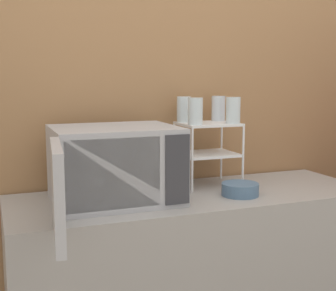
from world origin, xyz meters
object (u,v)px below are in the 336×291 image
at_px(glass_front_right, 233,110).
at_px(microwave, 113,165).
at_px(dish_rack, 208,140).
at_px(bowl, 240,190).
at_px(glass_front_left, 195,111).
at_px(glass_back_left, 184,109).
at_px(glass_back_right, 218,108).

bearing_deg(glass_front_right, microwave, -172.18).
distance_m(dish_rack, glass_front_right, 0.18).
relative_size(glass_front_right, bowl, 0.75).
height_order(glass_front_left, glass_back_left, same).
distance_m(glass_front_left, glass_front_right, 0.18).
xyz_separation_m(microwave, bowl, (0.54, -0.08, -0.13)).
bearing_deg(dish_rack, bowl, -79.01).
bearing_deg(glass_back_left, glass_back_right, -0.29).
height_order(dish_rack, bowl, dish_rack).
relative_size(dish_rack, glass_back_left, 2.46).
bearing_deg(glass_front_left, glass_back_left, 89.33).
height_order(microwave, glass_back_right, glass_back_right).
xyz_separation_m(glass_back_right, glass_back_left, (-0.18, 0.00, 0.00)).
distance_m(dish_rack, glass_back_right, 0.18).
distance_m(glass_front_right, bowl, 0.37).
bearing_deg(bowl, microwave, 171.51).
bearing_deg(glass_back_right, microwave, -159.26).
xyz_separation_m(dish_rack, glass_back_left, (-0.09, 0.07, 0.14)).
distance_m(dish_rack, bowl, 0.30).
xyz_separation_m(glass_back_right, bowl, (-0.04, -0.30, -0.33)).
relative_size(microwave, dish_rack, 2.63).
bearing_deg(glass_back_left, glass_front_left, -90.67).
bearing_deg(dish_rack, microwave, -163.01).
bearing_deg(microwave, glass_back_left, 28.86).
height_order(dish_rack, glass_front_left, glass_front_left).
bearing_deg(glass_back_right, glass_front_left, -144.03).
relative_size(glass_front_left, glass_front_right, 1.00).
distance_m(glass_back_right, glass_back_left, 0.18).
distance_m(microwave, glass_front_right, 0.62).
height_order(microwave, dish_rack, microwave).
bearing_deg(glass_back_right, glass_back_left, 179.71).
distance_m(glass_back_left, bowl, 0.47).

